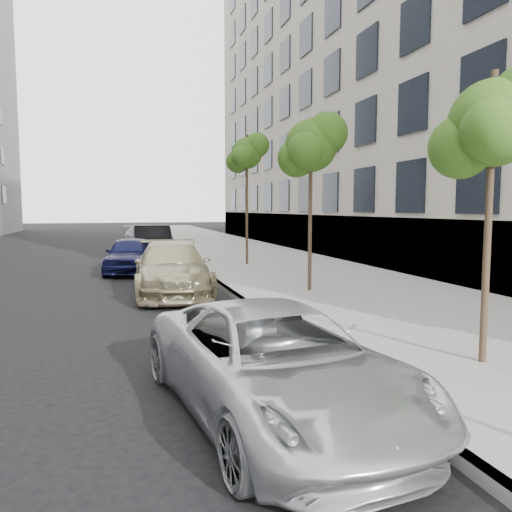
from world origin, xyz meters
name	(u,v)px	position (x,y,z in m)	size (l,w,h in m)	color
ground	(312,450)	(0.00, 0.00, 0.00)	(160.00, 160.00, 0.00)	black
sidewalk	(223,247)	(4.30, 24.00, 0.07)	(6.40, 72.00, 0.14)	gray
curb	(169,248)	(1.18, 24.00, 0.07)	(0.15, 72.00, 0.14)	#9E9B93
tree_near	(494,124)	(3.23, 1.50, 3.45)	(1.56, 1.36, 4.08)	#38281C
tree_mid	(312,146)	(3.23, 8.00, 3.92)	(1.70, 1.50, 4.63)	#38281C
tree_far	(247,154)	(3.23, 14.50, 4.39)	(1.57, 1.37, 5.04)	#38281C
minivan	(275,362)	(-0.10, 0.85, 0.61)	(2.02, 4.39, 1.22)	silver
suv	(172,268)	(-0.29, 9.19, 0.69)	(1.94, 4.78, 1.39)	tan
sedan_blue	(130,255)	(-1.24, 14.09, 0.65)	(1.53, 3.81, 1.30)	black
sedan_black	(152,242)	(-0.10, 18.91, 0.76)	(1.62, 4.64, 1.53)	black
sedan_rear	(145,237)	(-0.10, 24.56, 0.68)	(1.90, 4.67, 1.35)	#A6A8AE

